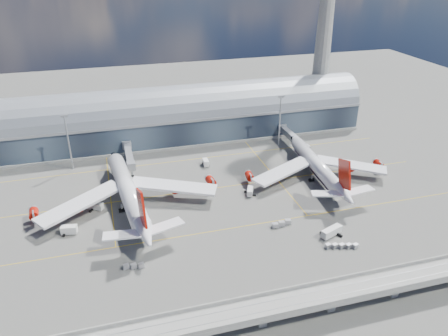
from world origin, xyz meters
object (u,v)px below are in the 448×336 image
object	(u,v)px
service_truck_3	(250,191)
service_truck_4	(206,163)
control_tower	(325,28)
airliner_left	(128,193)
floodlight_mast_right	(280,119)
floodlight_mast_left	(68,141)
service_truck_5	(95,206)
cargo_train_2	(282,224)
cargo_train_1	(342,246)
service_truck_1	(69,230)
service_truck_2	(331,232)
airliner_right	(317,167)
cargo_train_0	(134,266)

from	to	relation	value
service_truck_3	service_truck_4	distance (m)	32.69
control_tower	airliner_left	size ratio (longest dim) A/B	1.37
floodlight_mast_right	floodlight_mast_left	bearing A→B (deg)	180.00
service_truck_5	cargo_train_2	size ratio (longest dim) A/B	0.77
cargo_train_2	cargo_train_1	bearing A→B (deg)	-131.41
floodlight_mast_right	service_truck_4	size ratio (longest dim) A/B	5.09
floodlight_mast_left	service_truck_1	bearing A→B (deg)	-89.98
service_truck_2	service_truck_3	xyz separation A→B (m)	(-17.70, 34.82, -0.18)
service_truck_1	cargo_train_2	xyz separation A→B (m)	(73.01, -15.85, -0.66)
floodlight_mast_left	airliner_left	world-z (taller)	floodlight_mast_left
control_tower	floodlight_mast_left	xyz separation A→B (m)	(-135.00, -28.00, -38.00)
airliner_right	cargo_train_0	size ratio (longest dim) A/B	9.59
service_truck_2	cargo_train_2	world-z (taller)	service_truck_2
service_truck_5	cargo_train_1	world-z (taller)	service_truck_5
airliner_left	cargo_train_1	xyz separation A→B (m)	(65.32, -45.19, -5.74)
airliner_right	cargo_train_1	xyz separation A→B (m)	(-14.78, -47.57, -4.62)
floodlight_mast_left	airliner_left	xyz separation A→B (m)	(21.84, -40.86, -7.11)
airliner_left	cargo_train_2	world-z (taller)	airliner_left
cargo_train_0	service_truck_3	bearing A→B (deg)	-65.11
control_tower	service_truck_2	size ratio (longest dim) A/B	11.94
floodlight_mast_left	control_tower	bearing A→B (deg)	11.72
service_truck_2	cargo_train_1	size ratio (longest dim) A/B	0.77
service_truck_2	service_truck_5	distance (m)	87.85
airliner_right	floodlight_mast_right	bearing A→B (deg)	97.62
floodlight_mast_left	service_truck_2	bearing A→B (deg)	-42.06
cargo_train_0	cargo_train_2	size ratio (longest dim) A/B	0.85
service_truck_4	airliner_left	bearing A→B (deg)	-140.01
floodlight_mast_right	service_truck_4	distance (m)	45.02
floodlight_mast_left	floodlight_mast_right	distance (m)	100.00
control_tower	cargo_train_2	distance (m)	125.39
floodlight_mast_right	airliner_left	distance (m)	88.48
cargo_train_1	cargo_train_2	xyz separation A→B (m)	(-14.14, 17.57, 0.13)
floodlight_mast_right	service_truck_2	bearing A→B (deg)	-99.18
service_truck_3	cargo_train_1	world-z (taller)	service_truck_3
control_tower	floodlight_mast_left	distance (m)	143.01
cargo_train_0	cargo_train_1	world-z (taller)	cargo_train_0
service_truck_2	service_truck_4	distance (m)	71.60
control_tower	service_truck_4	xyz separation A→B (m)	(-76.32, -41.10, -50.19)
cargo_train_1	cargo_train_2	distance (m)	22.55
cargo_train_2	airliner_right	bearing A→B (deg)	-34.18
service_truck_2	service_truck_4	xyz separation A→B (m)	(-28.59, 65.65, -0.13)
floodlight_mast_right	cargo_train_0	world-z (taller)	floodlight_mast_right
airliner_left	service_truck_1	distance (m)	25.29
service_truck_4	cargo_train_0	size ratio (longest dim) A/B	0.74
floodlight_mast_right	cargo_train_2	size ratio (longest dim) A/B	3.21
floodlight_mast_right	cargo_train_2	distance (m)	74.70
service_truck_2	service_truck_5	bearing A→B (deg)	41.90
service_truck_4	service_truck_5	xyz separation A→B (m)	(-49.53, -25.45, 0.00)
control_tower	cargo_train_2	bearing A→B (deg)	-122.71
floodlight_mast_left	airliner_left	size ratio (longest dim) A/B	0.34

